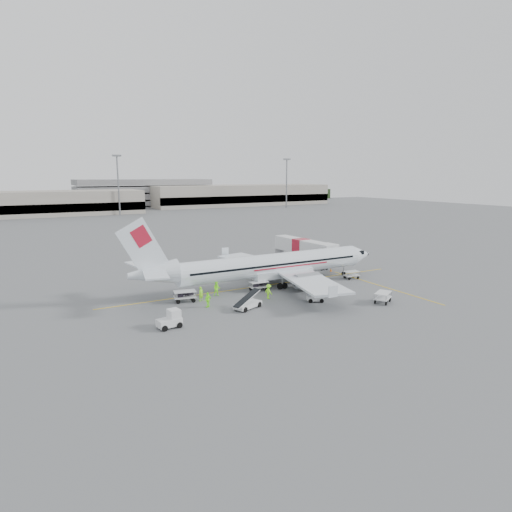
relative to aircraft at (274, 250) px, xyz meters
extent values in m
plane|color=#56595B|center=(-1.38, 0.58, -4.97)|extent=(360.00, 360.00, 0.00)
cube|color=yellow|center=(-1.38, 0.58, -4.97)|extent=(44.00, 0.20, 0.01)
cube|color=yellow|center=(12.62, -7.42, -4.97)|extent=(0.20, 20.00, 0.01)
cone|color=orange|center=(12.38, 3.17, -4.70)|extent=(0.33, 0.33, 0.54)
cone|color=orange|center=(1.01, 16.61, -4.63)|extent=(0.42, 0.42, 0.69)
cone|color=orange|center=(0.74, -8.42, -4.67)|extent=(0.37, 0.37, 0.60)
imported|color=#80EE1D|center=(-11.46, -2.08, -4.09)|extent=(0.75, 0.62, 1.76)
imported|color=#80EE1D|center=(-8.89, -0.92, -4.06)|extent=(1.07, 0.95, 1.83)
imported|color=#80EE1D|center=(-3.89, -5.14, -4.07)|extent=(0.89, 1.27, 1.80)
imported|color=#80EE1D|center=(-11.69, -4.75, -4.09)|extent=(1.12, 0.84, 1.76)
camera|label=1|loc=(-29.54, -48.47, 9.87)|focal=30.00mm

